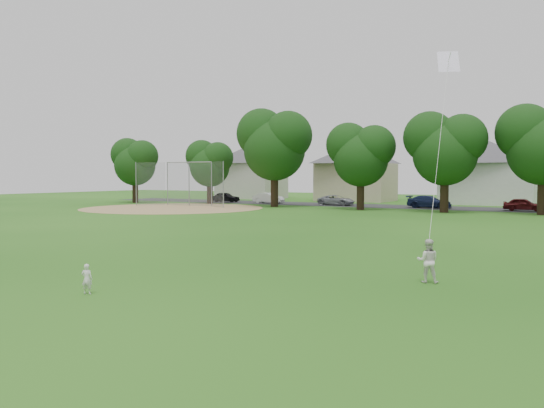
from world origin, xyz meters
The scene contains 10 objects.
ground centered at (0.00, 0.00, 0.00)m, with size 160.00×160.00×0.00m, color #1D5112.
street centered at (0.00, 42.00, 0.01)m, with size 90.00×7.00×0.01m, color #2D2D30.
dirt_infield centered at (-26.00, 28.00, 0.01)m, with size 18.00×18.00×0.02m, color #9E7F51.
toddler centered at (-2.25, -2.85, 0.41)m, with size 0.30×0.20×0.83m, color white.
older_boy centered at (5.30, 3.37, 0.66)m, with size 0.64×0.50×1.31m, color white.
kite centered at (4.98, 6.01, 4.27)m, with size 1.11×3.07×8.51m.
baseball_backstop centered at (-27.39, 31.78, 2.35)m, with size 10.71×2.85×4.71m.
tree_row centered at (4.62, 35.85, 6.19)m, with size 82.15×9.01×10.56m.
parked_cars centered at (-9.44, 41.00, 0.61)m, with size 44.47×1.90×1.26m.
house_row centered at (0.24, 52.00, 4.65)m, with size 76.21×14.12×9.49m.
Camera 1 is at (9.22, -12.53, 3.18)m, focal length 35.00 mm.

